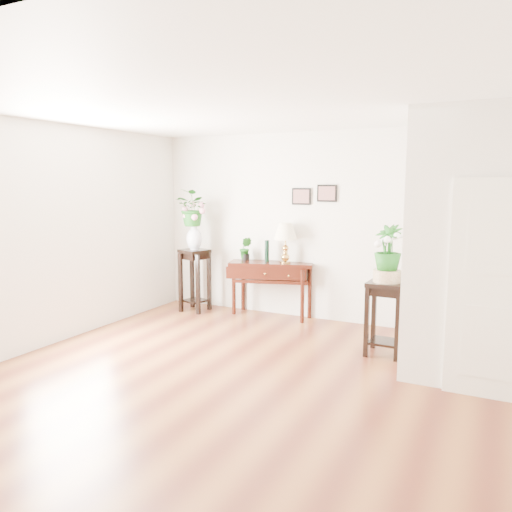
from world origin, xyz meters
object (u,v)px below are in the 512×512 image
Objects in this scene: plant_stand_a at (195,280)px; console_table at (271,289)px; plant_stand_b at (385,318)px; table_lamp at (285,240)px.

console_table is at bearing 11.64° from plant_stand_a.
console_table is 1.27× the size of plant_stand_a.
console_table is 1.43× the size of plant_stand_b.
plant_stand_a is 1.12× the size of plant_stand_b.
console_table is at bearing 153.25° from plant_stand_b.
table_lamp is (0.23, 0.00, 0.77)m from console_table.
table_lamp is 0.69× the size of plant_stand_b.
table_lamp reaches higher than console_table.
plant_stand_a is (-1.47, -0.25, -0.70)m from table_lamp.
table_lamp is at bearing 150.21° from plant_stand_b.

